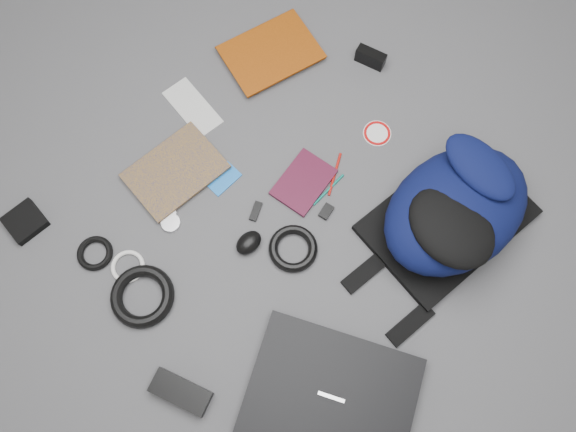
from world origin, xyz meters
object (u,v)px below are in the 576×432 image
Objects in this scene: backpack at (456,210)px; laptop at (331,397)px; comic_book at (155,149)px; compact_camera at (371,58)px; dvd_case at (303,182)px; textbook_red at (254,28)px; mouse at (249,243)px; power_brick at (181,392)px; pouch at (25,222)px.

laptop is (0.04, -0.56, -0.08)m from backpack.
comic_book is 2.86× the size of compact_camera.
backpack is 0.42m from dvd_case.
laptop is 1.57× the size of comic_book.
mouse is (0.43, -0.53, 0.01)m from textbook_red.
dvd_case is at bearing -14.07° from textbook_red.
textbook_red is 0.37m from compact_camera.
laptop is at bearing -48.29° from dvd_case.
power_brick is at bearing -83.18° from dvd_case.
backpack is 0.54m from compact_camera.
pouch is at bearing -74.98° from textbook_red.
laptop is 0.97m from compact_camera.
backpack is 2.78× the size of dvd_case.
power_brick is (0.12, -0.63, 0.01)m from dvd_case.
comic_book is 0.69m from compact_camera.
laptop is 1.47× the size of textbook_red.
mouse reaches higher than power_brick.
compact_camera is (0.30, 0.62, 0.02)m from comic_book.
power_brick is (-0.29, -0.22, -0.00)m from laptop.
textbook_red is 1.63× the size of dvd_case.
backpack is 3.15× the size of power_brick.
mouse is 0.61m from pouch.
power_brick is at bearing -38.95° from textbook_red.
backpack is 0.55m from mouse.
power_brick is (0.55, -0.92, 0.00)m from textbook_red.
backpack is at bearing 57.38° from power_brick.
backpack reaches higher than dvd_case.
pouch is (-0.92, -0.17, -0.01)m from laptop.
mouse is at bearing -94.05° from dvd_case.
power_brick is (0.21, -1.06, -0.01)m from compact_camera.
compact_camera reaches higher than power_brick.
laptop is 0.83m from comic_book.
power_brick reaches higher than dvd_case.
compact_camera reaches higher than dvd_case.
backpack is 0.83m from power_brick.
comic_book is at bearing -179.82° from mouse.
textbook_red is at bearing 135.92° from mouse.
compact_camera is 0.67m from mouse.
dvd_case is at bearing 113.87° from laptop.
backpack is at bearing 39.51° from pouch.
compact_camera is 1.17× the size of mouse.
laptop reaches higher than pouch.
backpack is 0.84m from comic_book.
compact_camera is at bearing 67.18° from pouch.
dvd_case is (-0.41, 0.40, -0.01)m from laptop.
dvd_case is 0.77m from pouch.
power_brick is at bearing -89.92° from compact_camera.
dvd_case is at bearing 48.07° from pouch.
pouch is (-0.12, -0.38, 0.00)m from comic_book.
compact_camera reaches higher than mouse.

